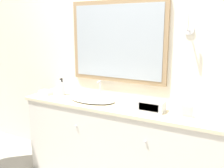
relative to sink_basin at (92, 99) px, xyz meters
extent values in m
cube|color=silver|center=(0.32, 0.31, 0.39)|extent=(8.00, 0.06, 2.55)
cube|color=#997A56|center=(0.16, 0.27, 0.59)|extent=(1.11, 0.04, 0.87)
cube|color=#9EA8B2|center=(0.16, 0.25, 0.59)|extent=(1.02, 0.01, 0.78)
cylinder|color=silver|center=(0.91, 0.27, 0.72)|extent=(0.09, 0.01, 0.09)
cylinder|color=silver|center=(0.91, 0.22, 0.72)|extent=(0.02, 0.10, 0.02)
cylinder|color=white|center=(0.91, 0.17, 0.79)|extent=(0.02, 0.02, 0.14)
cube|color=beige|center=(0.32, 0.02, -0.47)|extent=(2.07, 0.50, 0.84)
cube|color=beige|center=(0.32, 0.02, -0.03)|extent=(2.13, 0.53, 0.03)
sphere|color=silver|center=(-0.05, -0.24, -0.23)|extent=(0.02, 0.02, 0.02)
sphere|color=silver|center=(0.69, -0.24, -0.23)|extent=(0.02, 0.02, 0.02)
ellipsoid|color=white|center=(0.00, -0.01, 0.00)|extent=(0.52, 0.31, 0.03)
cylinder|color=silver|center=(0.00, 0.17, 0.00)|extent=(0.06, 0.06, 0.03)
cylinder|color=silver|center=(0.00, 0.17, 0.09)|extent=(0.02, 0.02, 0.15)
cylinder|color=silver|center=(0.00, 0.13, 0.16)|extent=(0.02, 0.07, 0.02)
cylinder|color=white|center=(-0.07, 0.17, 0.01)|extent=(0.06, 0.02, 0.02)
cylinder|color=white|center=(0.08, 0.17, 0.01)|extent=(0.06, 0.02, 0.02)
cylinder|color=white|center=(-0.43, 0.03, 0.06)|extent=(0.07, 0.07, 0.15)
cylinder|color=black|center=(-0.43, 0.03, 0.15)|extent=(0.02, 0.02, 0.04)
cube|color=black|center=(-0.43, 0.02, 0.17)|extent=(0.02, 0.03, 0.01)
cube|color=#BCBCC1|center=(0.66, -0.03, 0.03)|extent=(0.26, 0.13, 0.10)
cube|color=black|center=(0.66, -0.09, 0.03)|extent=(0.19, 0.01, 0.07)
cube|color=#B2B2B7|center=(1.00, -0.04, 0.03)|extent=(0.11, 0.01, 0.11)
cube|color=beige|center=(1.00, -0.05, 0.03)|extent=(0.08, 0.00, 0.08)
cube|color=white|center=(-0.61, -0.05, 0.00)|extent=(0.14, 0.10, 0.04)
camera|label=1|loc=(1.38, -2.16, 0.74)|focal=40.00mm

